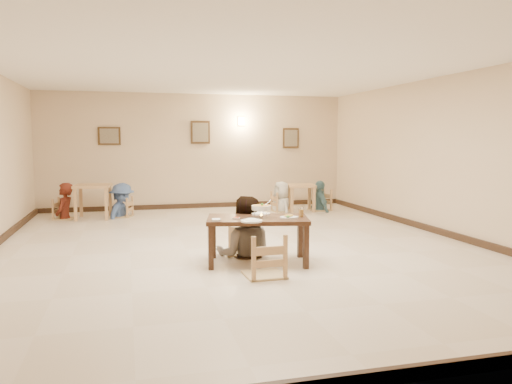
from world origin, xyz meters
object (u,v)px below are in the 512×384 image
object	(u,v)px
bg_chair_ll	(64,200)
bg_chair_rl	(282,193)
bg_diner_b	(121,183)
main_table	(258,223)
bg_diner_a	(63,183)
drink_glass	(301,212)
bg_chair_rr	(320,191)
chair_far	(242,224)
bg_diner_d	(320,181)
bg_table_right	(301,190)
chair_near	(264,236)
main_diner	(244,196)
bg_chair_lr	(122,198)
bg_table_left	(93,191)
curry_warmer	(261,208)
bg_diner_c	(282,181)

from	to	relation	value
bg_chair_ll	bg_chair_rl	distance (m)	5.17
bg_chair_rl	bg_diner_b	bearing A→B (deg)	81.88
main_table	bg_chair_ll	bearing A→B (deg)	135.11
bg_diner_a	drink_glass	bearing A→B (deg)	50.49
bg_chair_ll	bg_chair_rr	bearing A→B (deg)	-77.12
chair_far	bg_diner_d	distance (m)	5.24
bg_chair_rl	bg_table_right	bearing A→B (deg)	-101.71
chair_near	bg_diner_d	world-z (taller)	bg_diner_d
bg_chair_rl	bg_diner_d	xyz separation A→B (m)	(1.00, -0.08, 0.30)
chair_far	chair_near	size ratio (longest dim) A/B	0.89
main_diner	bg_diner_a	xyz separation A→B (m)	(-3.16, 4.51, -0.10)
main_diner	drink_glass	size ratio (longest dim) A/B	13.10
main_table	bg_chair_lr	distance (m)	5.42
bg_chair_rl	bg_diner_d	world-z (taller)	bg_diner_d
bg_table_left	bg_diner_a	xyz separation A→B (m)	(-0.64, 0.07, 0.19)
chair_far	bg_diner_b	distance (m)	4.79
curry_warmer	bg_chair_ll	size ratio (longest dim) A/B	0.35
bg_table_right	bg_diner_c	size ratio (longest dim) A/B	0.51
bg_chair_rr	bg_diner_b	world-z (taller)	bg_diner_b
main_table	bg_chair_rl	distance (m)	5.36
bg_table_right	bg_diner_a	bearing A→B (deg)	178.96
bg_chair_rl	chair_near	bearing A→B (deg)	153.10
bg_table_right	bg_chair_rl	bearing A→B (deg)	175.51
main_table	bg_diner_c	distance (m)	5.36
chair_near	bg_chair_ll	xyz separation A→B (m)	(-3.14, 5.75, -0.09)
chair_near	curry_warmer	world-z (taller)	chair_near
bg_chair_ll	bg_chair_lr	bearing A→B (deg)	-75.89
bg_table_right	bg_chair_ll	bearing A→B (deg)	178.96
main_diner	chair_near	bearing A→B (deg)	103.48
bg_diner_a	bg_diner_b	distance (m)	1.27
bg_chair_lr	bg_diner_d	size ratio (longest dim) A/B	0.57
bg_chair_rl	bg_diner_c	xyz separation A→B (m)	(0.00, 0.00, 0.29)
chair_near	bg_diner_b	bearing A→B (deg)	-73.59
drink_glass	bg_diner_d	distance (m)	5.52
bg_diner_b	bg_table_left	bearing A→B (deg)	122.96
bg_chair_rr	bg_diner_a	world-z (taller)	bg_diner_a
bg_chair_rl	bg_diner_b	distance (m)	3.91
chair_near	bg_table_right	bearing A→B (deg)	-115.72
main_table	chair_far	bearing A→B (deg)	110.41
bg_chair_lr	bg_diner_d	bearing A→B (deg)	109.54
chair_far	curry_warmer	bearing A→B (deg)	-68.59
main_table	bg_chair_lr	xyz separation A→B (m)	(-1.96, 5.06, -0.16)
bg_diner_c	bg_chair_ll	bearing A→B (deg)	-99.51
bg_table_left	bg_table_right	world-z (taller)	bg_table_left
bg_chair_ll	bg_diner_a	world-z (taller)	bg_diner_a
curry_warmer	bg_table_left	world-z (taller)	curry_warmer
curry_warmer	bg_table_left	bearing A→B (deg)	117.57
bg_chair_rr	bg_diner_b	size ratio (longest dim) A/B	0.64
bg_table_right	bg_chair_rr	size ratio (longest dim) A/B	0.76
main_diner	bg_chair_rr	bearing A→B (deg)	-110.22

